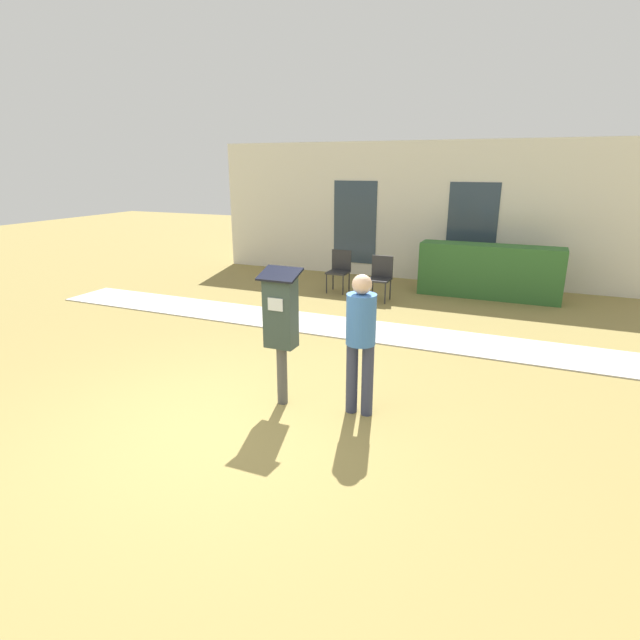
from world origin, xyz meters
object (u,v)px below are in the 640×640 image
object	(u,v)px
parking_meter	(281,320)
person_standing	(361,334)
outdoor_chair_left	(340,268)
outdoor_chair_middle	(381,274)

from	to	relation	value
parking_meter	person_standing	distance (m)	0.91
outdoor_chair_left	person_standing	bearing A→B (deg)	-83.06
parking_meter	outdoor_chair_middle	bearing A→B (deg)	93.58
outdoor_chair_left	parking_meter	bearing A→B (deg)	-92.22
parking_meter	outdoor_chair_left	distance (m)	5.49
person_standing	outdoor_chair_middle	xyz separation A→B (m)	(-1.21, 4.85, -0.40)
parking_meter	outdoor_chair_middle	world-z (taller)	parking_meter
parking_meter	outdoor_chair_left	size ratio (longest dim) A/B	1.77
outdoor_chair_left	outdoor_chair_middle	distance (m)	1.08
person_standing	outdoor_chair_middle	world-z (taller)	person_standing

